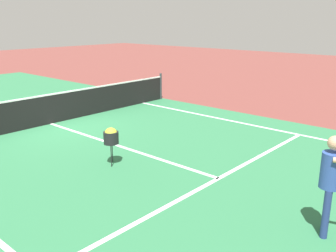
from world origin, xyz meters
TOP-DOWN VIEW (x-y plane):
  - ground_plane at (0.00, 0.00)m, footprint 60.00×60.00m
  - court_surface_inbounds at (0.00, 0.00)m, footprint 10.62×24.40m
  - line_sideline_right at (4.11, -5.95)m, footprint 0.10×11.89m
  - line_service_near at (0.00, -6.40)m, footprint 8.22×0.10m
  - line_center_service at (0.00, -3.20)m, footprint 0.10×6.40m
  - net at (0.00, 0.00)m, footprint 10.41×0.09m
  - player_near at (-0.66, -8.83)m, footprint 0.41×1.19m
  - ball_hopper at (-0.96, -4.12)m, footprint 0.34×0.34m

SIDE VIEW (x-z plane):
  - ground_plane at x=0.00m, z-range 0.00..0.00m
  - court_surface_inbounds at x=0.00m, z-range 0.00..0.00m
  - line_sideline_right at x=4.11m, z-range 0.00..0.01m
  - line_service_near at x=0.00m, z-range 0.00..0.01m
  - line_center_service at x=0.00m, z-range 0.00..0.01m
  - net at x=0.00m, z-range -0.04..1.03m
  - ball_hopper at x=-0.96m, z-range 0.24..1.11m
  - player_near at x=-0.66m, z-range 0.19..1.78m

